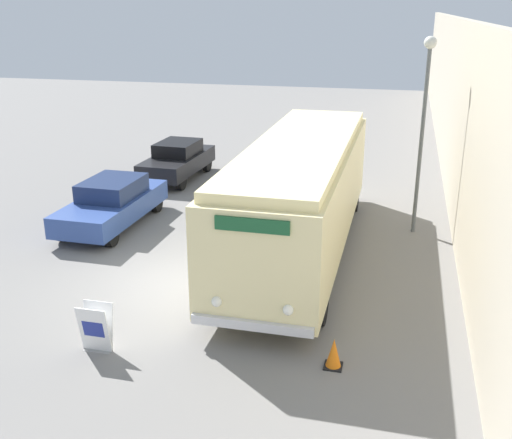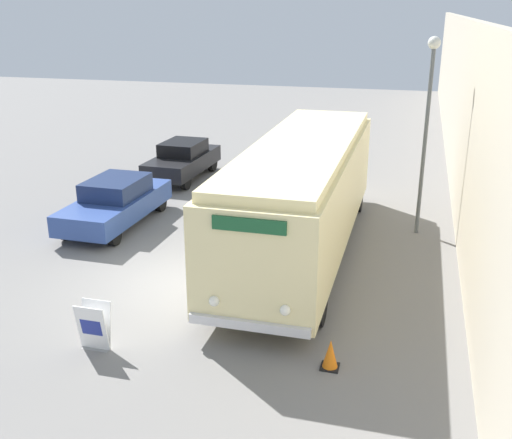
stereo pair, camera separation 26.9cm
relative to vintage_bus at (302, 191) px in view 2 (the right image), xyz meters
name	(u,v)px [view 2 (the right image)]	position (x,y,z in m)	size (l,w,h in m)	color
ground_plane	(171,283)	(-2.77, -2.94, -1.81)	(80.00, 80.00, 0.00)	slate
building_wall_right	(463,111)	(4.48, 7.06, 1.31)	(0.30, 60.00, 6.23)	#B2A893
vintage_bus	(302,191)	(0.00, 0.00, 0.00)	(2.68, 10.96, 3.21)	black
sign_board	(94,327)	(-3.06, -6.20, -1.31)	(0.65, 0.38, 1.03)	gray
streetlamp	(428,108)	(3.18, 2.46, 2.04)	(0.36, 0.36, 5.86)	#595E60
parked_car_near	(116,202)	(-6.17, 0.71, -1.05)	(1.90, 4.67, 1.50)	black
parked_car_mid	(183,160)	(-6.15, 6.41, -1.02)	(1.86, 4.31, 1.52)	black
traffic_cone	(330,354)	(1.69, -5.63, -1.51)	(0.36, 0.36, 0.61)	black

